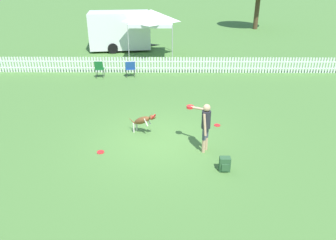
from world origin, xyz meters
name	(u,v)px	position (x,y,z in m)	size (l,w,h in m)	color
ground_plane	(159,141)	(0.00, 0.00, 0.00)	(240.00, 240.00, 0.00)	#4C7A38
handler_person	(205,122)	(1.46, -0.62, 1.02)	(0.78, 0.97, 1.62)	tan
leaping_dog	(143,120)	(-0.57, 0.52, 0.52)	(1.08, 0.70, 0.86)	brown
frisbee_near_handler	(101,152)	(-1.85, -0.79, 0.01)	(0.23, 0.23, 0.02)	red
frisbee_near_dog	(217,125)	(2.14, 1.19, 0.01)	(0.23, 0.23, 0.02)	red
backpack_on_grass	(225,164)	(1.96, -1.77, 0.22)	(0.31, 0.26, 0.44)	#2D5633
picket_fence	(164,65)	(0.00, 7.83, 0.44)	(20.33, 0.04, 0.87)	white
folding_chair_blue_left	(99,68)	(-3.36, 6.85, 0.56)	(0.44, 0.46, 0.92)	#333338
folding_chair_center	(130,68)	(-1.76, 7.03, 0.52)	(0.58, 0.60, 0.86)	#333338
canopy_tent_main	(151,17)	(-0.86, 11.47, 2.47)	(2.71, 2.71, 2.93)	#B2B2B2
equipment_trailer	(120,30)	(-3.15, 13.32, 1.35)	(5.01, 2.70, 2.56)	white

